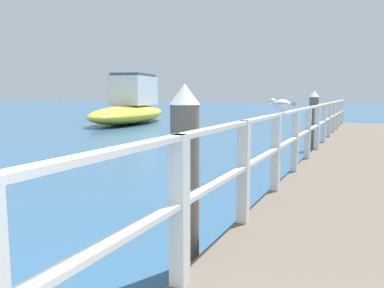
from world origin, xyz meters
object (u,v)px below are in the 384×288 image
object	(u,v)px
dock_piling_near	(185,180)
dock_piling_far	(313,121)
seagull_foreground	(282,104)
boat_0	(131,107)

from	to	relation	value
dock_piling_near	dock_piling_far	xyz separation A→B (m)	(0.00, 9.28, 0.00)
dock_piling_near	dock_piling_far	distance (m)	9.28
dock_piling_near	seagull_foreground	bearing A→B (deg)	82.04
dock_piling_far	boat_0	bearing A→B (deg)	147.16
dock_piling_near	boat_0	xyz separation A→B (m)	(-11.61, 16.77, 0.05)
dock_piling_far	seagull_foreground	distance (m)	6.66
dock_piling_far	dock_piling_near	bearing A→B (deg)	-90.00
dock_piling_far	seagull_foreground	xyz separation A→B (m)	(0.37, -6.62, 0.68)
dock_piling_near	boat_0	size ratio (longest dim) A/B	0.21
seagull_foreground	boat_0	world-z (taller)	boat_0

